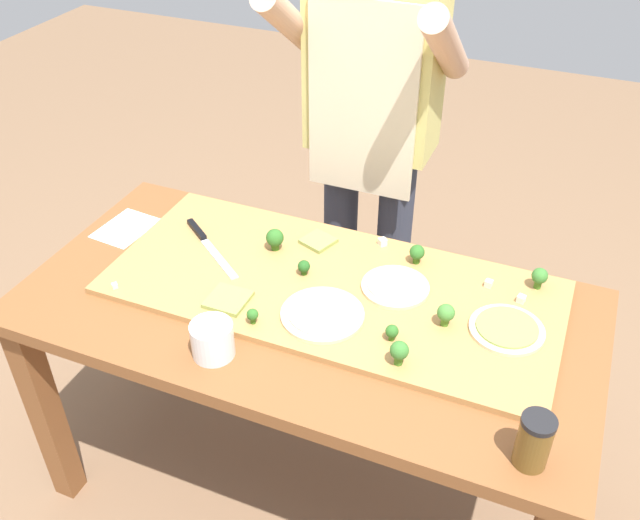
{
  "coord_description": "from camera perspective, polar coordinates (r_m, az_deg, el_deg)",
  "views": [
    {
      "loc": [
        0.58,
        -1.29,
        1.95
      ],
      "look_at": [
        0.0,
        0.1,
        0.84
      ],
      "focal_mm": 39.12,
      "sensor_mm": 36.0,
      "label": 1
    }
  ],
  "objects": [
    {
      "name": "cheese_crumble_b",
      "position": [
        1.89,
        16.13,
        -3.07
      ],
      "size": [
        0.02,
        0.02,
        0.02
      ],
      "primitive_type": "cube",
      "rotation": [
        0.0,
        0.0,
        1.34
      ],
      "color": "white",
      "rests_on": "cutting_board"
    },
    {
      "name": "prep_table",
      "position": [
        1.92,
        -1.16,
        -6.12
      ],
      "size": [
        1.53,
        0.76,
        0.76
      ],
      "color": "brown",
      "rests_on": "ground"
    },
    {
      "name": "ground_plane",
      "position": [
        2.41,
        -0.96,
        -17.57
      ],
      "size": [
        8.0,
        8.0,
        0.0
      ],
      "primitive_type": "plane",
      "color": "brown"
    },
    {
      "name": "pizza_slice_far_right",
      "position": [
        1.84,
        -7.52,
        -3.22
      ],
      "size": [
        0.1,
        0.1,
        0.01
      ],
      "primitive_type": "cube",
      "rotation": [
        0.0,
        0.0,
        0.0
      ],
      "color": "#899E4C",
      "rests_on": "cutting_board"
    },
    {
      "name": "broccoli_floret_front_mid",
      "position": [
        1.64,
        6.5,
        -7.43
      ],
      "size": [
        0.05,
        0.05,
        0.07
      ],
      "color": "#3F7220",
      "rests_on": "cutting_board"
    },
    {
      "name": "broccoli_floret_front_left",
      "position": [
        2.0,
        -3.71,
        1.78
      ],
      "size": [
        0.05,
        0.05,
        0.07
      ],
      "color": "#366618",
      "rests_on": "cutting_board"
    },
    {
      "name": "broccoli_floret_back_right",
      "position": [
        1.71,
        5.91,
        -5.86
      ],
      "size": [
        0.03,
        0.03,
        0.04
      ],
      "color": "#366618",
      "rests_on": "cutting_board"
    },
    {
      "name": "flour_cup",
      "position": [
        1.7,
        -8.77,
        -6.6
      ],
      "size": [
        0.1,
        0.1,
        0.09
      ],
      "color": "white",
      "rests_on": "prep_table"
    },
    {
      "name": "cheese_crumble_c",
      "position": [
        1.93,
        13.63,
        -1.87
      ],
      "size": [
        0.02,
        0.02,
        0.02
      ],
      "primitive_type": "cube",
      "rotation": [
        0.0,
        0.0,
        1.42
      ],
      "color": "silver",
      "rests_on": "cutting_board"
    },
    {
      "name": "pizza_slice_far_left",
      "position": [
        2.04,
        -0.14,
        1.56
      ],
      "size": [
        0.11,
        0.11,
        0.01
      ],
      "primitive_type": "cube",
      "rotation": [
        0.0,
        0.0,
        -0.35
      ],
      "color": "#899E4C",
      "rests_on": "cutting_board"
    },
    {
      "name": "recipe_note",
      "position": [
        2.22,
        -15.61,
        2.53
      ],
      "size": [
        0.16,
        0.19,
        0.0
      ],
      "primitive_type": "cube",
      "rotation": [
        0.0,
        0.0,
        -0.09
      ],
      "color": "white",
      "rests_on": "prep_table"
    },
    {
      "name": "cutting_board",
      "position": [
        1.89,
        0.97,
        -2.25
      ],
      "size": [
        1.22,
        0.54,
        0.02
      ],
      "primitive_type": "cube",
      "color": "#B27F47",
      "rests_on": "prep_table"
    },
    {
      "name": "chefs_knife",
      "position": [
        2.07,
        -9.4,
        1.61
      ],
      "size": [
        0.27,
        0.21,
        0.02
      ],
      "color": "#B7BABF",
      "rests_on": "cutting_board"
    },
    {
      "name": "broccoli_floret_back_left",
      "position": [
        1.9,
        -1.32,
        -0.55
      ],
      "size": [
        0.03,
        0.03,
        0.04
      ],
      "color": "#2C5915",
      "rests_on": "cutting_board"
    },
    {
      "name": "cheese_crumble_a",
      "position": [
        2.03,
        5.13,
        1.48
      ],
      "size": [
        0.03,
        0.03,
        0.02
      ],
      "primitive_type": "cube",
      "rotation": [
        0.0,
        0.0,
        0.83
      ],
      "color": "white",
      "rests_on": "cutting_board"
    },
    {
      "name": "cheese_crumble_d",
      "position": [
        1.95,
        -16.44,
        -2.03
      ],
      "size": [
        0.02,
        0.02,
        0.01
      ],
      "primitive_type": "cube",
      "rotation": [
        0.0,
        0.0,
        0.87
      ],
      "color": "silver",
      "rests_on": "cutting_board"
    },
    {
      "name": "pizza_whole_pesto_green",
      "position": [
        1.8,
        15.03,
        -5.46
      ],
      "size": [
        0.19,
        0.19,
        0.02
      ],
      "color": "beige",
      "rests_on": "cutting_board"
    },
    {
      "name": "pizza_whole_white_garlic",
      "position": [
        1.88,
        6.18,
        -2.15
      ],
      "size": [
        0.18,
        0.18,
        0.02
      ],
      "color": "beige",
      "rests_on": "cutting_board"
    },
    {
      "name": "broccoli_floret_center_right",
      "position": [
        1.94,
        17.52,
        -1.31
      ],
      "size": [
        0.04,
        0.04,
        0.06
      ],
      "color": "#3F7220",
      "rests_on": "cutting_board"
    },
    {
      "name": "pizza_whole_cheese_artichoke",
      "position": [
        1.78,
        0.2,
        -4.42
      ],
      "size": [
        0.22,
        0.22,
        0.02
      ],
      "color": "beige",
      "rests_on": "cutting_board"
    },
    {
      "name": "broccoli_floret_front_right",
      "position": [
        1.76,
        10.26,
        -4.32
      ],
      "size": [
        0.05,
        0.05,
        0.06
      ],
      "color": "#487A23",
      "rests_on": "cutting_board"
    },
    {
      "name": "broccoli_floret_center_left",
      "position": [
        1.75,
        -5.54,
        -4.51
      ],
      "size": [
        0.03,
        0.03,
        0.04
      ],
      "color": "#366618",
      "rests_on": "cutting_board"
    },
    {
      "name": "cook_center",
      "position": [
        2.25,
        4.23,
        11.46
      ],
      "size": [
        0.54,
        0.39,
        1.67
      ],
      "color": "#333847",
      "rests_on": "ground"
    },
    {
      "name": "sauce_jar",
      "position": [
        1.51,
        17.1,
        -13.98
      ],
      "size": [
        0.07,
        0.07,
        0.13
      ],
      "color": "brown",
      "rests_on": "prep_table"
    },
    {
      "name": "broccoli_floret_back_mid",
      "position": [
        1.96,
        7.94,
        0.59
      ],
      "size": [
        0.04,
        0.04,
        0.06
      ],
      "color": "#366618",
      "rests_on": "cutting_board"
    }
  ]
}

